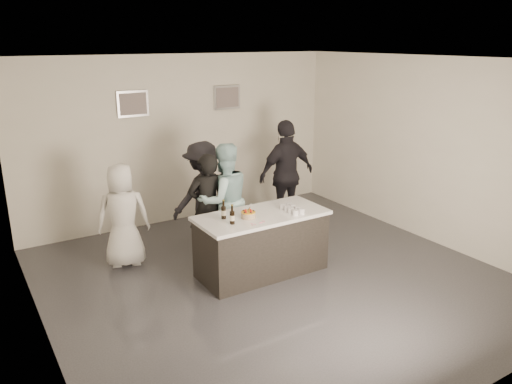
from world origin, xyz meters
TOP-DOWN VIEW (x-y plane):
  - floor at (0.00, 0.00)m, footprint 6.00×6.00m
  - ceiling at (0.00, 0.00)m, footprint 6.00×6.00m
  - wall_back at (0.00, 3.00)m, footprint 6.00×0.04m
  - wall_front at (0.00, -3.00)m, footprint 6.00×0.04m
  - wall_left at (-3.00, 0.00)m, footprint 0.04×6.00m
  - wall_right at (3.00, 0.00)m, footprint 0.04×6.00m
  - picture_left at (-0.90, 2.97)m, footprint 0.54×0.04m
  - picture_right at (0.90, 2.97)m, footprint 0.54×0.04m
  - bar_counter at (-0.05, 0.27)m, footprint 1.86×0.86m
  - cake at (-0.29, 0.23)m, footprint 0.20×0.20m
  - beer_bottle_a at (-0.60, 0.38)m, footprint 0.07×0.07m
  - beer_bottle_b at (-0.59, 0.14)m, footprint 0.07×0.07m
  - tumbler_cluster at (0.37, 0.12)m, footprint 0.19×0.40m
  - candles at (-0.28, -0.03)m, footprint 0.24×0.08m
  - person_main_black at (-0.46, 1.15)m, footprint 0.64×0.47m
  - person_main_blue at (-0.19, 1.12)m, footprint 0.88×0.70m
  - person_guest_left at (-1.62, 1.57)m, footprint 0.87×0.70m
  - person_guest_right at (1.35, 1.64)m, footprint 1.14×0.51m
  - person_guest_back at (-0.27, 1.66)m, footprint 1.20×0.83m

SIDE VIEW (x-z plane):
  - floor at x=0.00m, z-range 0.00..0.00m
  - bar_counter at x=-0.05m, z-range 0.00..0.90m
  - person_guest_left at x=-1.62m, z-range 0.00..1.55m
  - person_main_black at x=-0.46m, z-range 0.00..1.64m
  - person_guest_back at x=-0.27m, z-range 0.00..1.71m
  - person_main_blue at x=-0.19m, z-range 0.00..1.77m
  - candles at x=-0.28m, z-range 0.90..0.91m
  - cake at x=-0.29m, z-range 0.90..0.98m
  - tumbler_cluster at x=0.37m, z-range 0.90..0.98m
  - person_guest_right at x=1.35m, z-range 0.00..1.92m
  - beer_bottle_a at x=-0.60m, z-range 0.90..1.16m
  - beer_bottle_b at x=-0.59m, z-range 0.90..1.16m
  - wall_back at x=0.00m, z-range 0.00..3.00m
  - wall_front at x=0.00m, z-range 0.00..3.00m
  - wall_left at x=-3.00m, z-range 0.00..3.00m
  - wall_right at x=3.00m, z-range 0.00..3.00m
  - picture_left at x=-0.90m, z-range 1.98..2.42m
  - picture_right at x=0.90m, z-range 1.98..2.42m
  - ceiling at x=0.00m, z-range 3.00..3.00m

